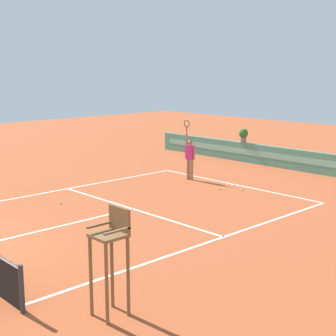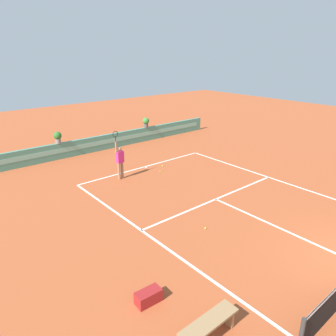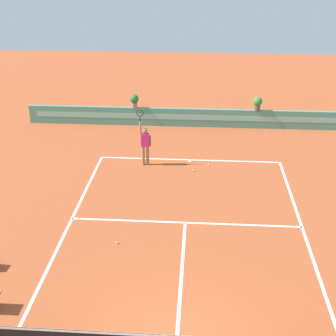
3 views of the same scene
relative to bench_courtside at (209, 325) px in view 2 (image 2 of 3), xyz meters
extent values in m
plane|color=#A84C28|center=(5.63, 4.44, -0.38)|extent=(60.00, 60.00, 0.00)
cube|color=white|center=(5.63, 10.33, -0.37)|extent=(8.22, 0.10, 0.01)
cube|color=white|center=(5.63, 4.84, -0.37)|extent=(8.22, 0.10, 0.01)
cube|color=white|center=(5.63, 1.64, -0.37)|extent=(0.10, 6.40, 0.01)
cube|color=white|center=(1.52, 4.38, -0.37)|extent=(0.10, 11.89, 0.01)
cube|color=white|center=(9.74, 4.38, -0.37)|extent=(0.10, 11.89, 0.01)
cube|color=white|center=(5.63, 10.23, -0.37)|extent=(0.10, 0.20, 0.01)
cube|color=#4C8E7A|center=(5.63, 14.83, 0.12)|extent=(18.00, 0.20, 1.00)
cube|color=#7ABCA8|center=(5.63, 14.72, 0.17)|extent=(17.10, 0.01, 0.28)
cube|color=#99754C|center=(0.64, 0.00, -0.15)|extent=(0.08, 0.40, 0.45)
cube|color=#99754C|center=(0.00, 0.00, 0.10)|extent=(1.60, 0.44, 0.06)
cube|color=maroon|center=(-0.41, 1.79, -0.20)|extent=(0.72, 0.40, 0.36)
cylinder|color=#9E7051|center=(3.75, 9.69, 0.07)|extent=(0.14, 0.14, 0.90)
cylinder|color=#9E7051|center=(3.55, 9.67, 0.07)|extent=(0.14, 0.14, 0.90)
cube|color=#E52D84|center=(3.65, 9.68, 0.82)|extent=(0.38, 0.25, 0.60)
sphere|color=#9E7051|center=(3.65, 9.68, 1.25)|extent=(0.22, 0.22, 0.22)
cylinder|color=#9E7051|center=(3.45, 9.67, 1.37)|extent=(0.09, 0.09, 0.55)
cylinder|color=black|center=(3.45, 9.67, 1.79)|extent=(0.04, 0.04, 0.24)
torus|color=#262626|center=(3.45, 9.67, 2.05)|extent=(0.31, 0.05, 0.31)
cylinder|color=#9E7051|center=(3.87, 9.70, 0.77)|extent=(0.09, 0.09, 0.50)
sphere|color=#CCE033|center=(6.50, 9.74, -0.34)|extent=(0.07, 0.07, 0.07)
sphere|color=#CCE033|center=(5.83, 9.13, -0.34)|extent=(0.07, 0.07, 0.07)
sphere|color=#CCE033|center=(3.42, 3.37, -0.34)|extent=(0.07, 0.07, 0.07)
cylinder|color=gray|center=(2.48, 14.83, 0.76)|extent=(0.32, 0.32, 0.28)
sphere|color=#2D6B28|center=(2.48, 14.83, 1.11)|extent=(0.48, 0.48, 0.48)
cylinder|color=#514C47|center=(9.06, 14.83, 0.76)|extent=(0.32, 0.32, 0.28)
sphere|color=#387F33|center=(9.06, 14.83, 1.11)|extent=(0.48, 0.48, 0.48)
camera|label=1|loc=(18.75, -5.83, 4.34)|focal=54.31mm
camera|label=2|loc=(-4.28, -3.65, 5.94)|focal=33.81mm
camera|label=3|loc=(6.04, -9.72, 8.63)|focal=50.92mm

